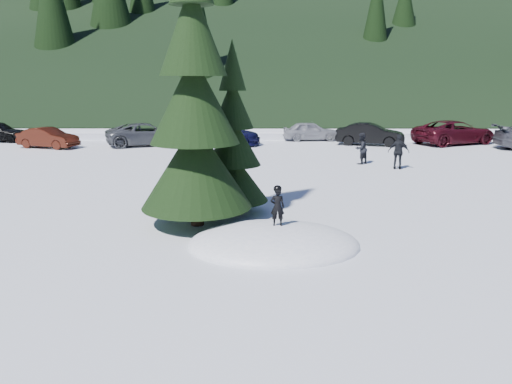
{
  "coord_description": "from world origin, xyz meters",
  "views": [
    {
      "loc": [
        -0.39,
        -12.3,
        4.25
      ],
      "look_at": [
        -0.47,
        1.34,
        1.1
      ],
      "focal_mm": 35.0,
      "sensor_mm": 36.0,
      "label": 1
    }
  ],
  "objects_px": {
    "car_2": "(147,134)",
    "car_6": "(454,132)",
    "spruce_tall": "(194,111)",
    "adult_1": "(399,152)",
    "car_3": "(220,133)",
    "car_5": "(370,134)",
    "adult_0": "(361,149)",
    "spruce_short": "(233,147)",
    "child_skier": "(277,207)",
    "car_1": "(48,138)",
    "car_4": "(311,131)"
  },
  "relations": [
    {
      "from": "child_skier",
      "to": "car_2",
      "type": "relative_size",
      "value": 0.19
    },
    {
      "from": "spruce_tall",
      "to": "car_3",
      "type": "distance_m",
      "value": 17.9
    },
    {
      "from": "spruce_tall",
      "to": "child_skier",
      "type": "xyz_separation_m",
      "value": [
        2.29,
        -1.64,
        -2.34
      ]
    },
    {
      "from": "spruce_short",
      "to": "car_6",
      "type": "xyz_separation_m",
      "value": [
        13.45,
        16.87,
        -1.34
      ]
    },
    {
      "from": "child_skier",
      "to": "car_2",
      "type": "height_order",
      "value": "child_skier"
    },
    {
      "from": "car_5",
      "to": "car_4",
      "type": "bearing_deg",
      "value": 72.14
    },
    {
      "from": "spruce_tall",
      "to": "child_skier",
      "type": "height_order",
      "value": "spruce_tall"
    },
    {
      "from": "child_skier",
      "to": "spruce_tall",
      "type": "bearing_deg",
      "value": -35.66
    },
    {
      "from": "car_6",
      "to": "car_5",
      "type": "bearing_deg",
      "value": 73.45
    },
    {
      "from": "adult_0",
      "to": "car_3",
      "type": "distance_m",
      "value": 10.4
    },
    {
      "from": "spruce_tall",
      "to": "car_6",
      "type": "xyz_separation_m",
      "value": [
        14.45,
        18.27,
        -2.56
      ]
    },
    {
      "from": "car_5",
      "to": "car_6",
      "type": "height_order",
      "value": "car_6"
    },
    {
      "from": "spruce_short",
      "to": "car_3",
      "type": "relative_size",
      "value": 1.04
    },
    {
      "from": "adult_0",
      "to": "car_1",
      "type": "height_order",
      "value": "adult_0"
    },
    {
      "from": "spruce_short",
      "to": "adult_0",
      "type": "bearing_deg",
      "value": 57.29
    },
    {
      "from": "spruce_tall",
      "to": "car_5",
      "type": "height_order",
      "value": "spruce_tall"
    },
    {
      "from": "child_skier",
      "to": "car_4",
      "type": "bearing_deg",
      "value": -98.1
    },
    {
      "from": "spruce_tall",
      "to": "child_skier",
      "type": "bearing_deg",
      "value": -35.58
    },
    {
      "from": "car_2",
      "to": "car_6",
      "type": "bearing_deg",
      "value": -109.14
    },
    {
      "from": "car_6",
      "to": "adult_0",
      "type": "bearing_deg",
      "value": 112.65
    },
    {
      "from": "car_4",
      "to": "adult_1",
      "type": "bearing_deg",
      "value": -167.98
    },
    {
      "from": "spruce_short",
      "to": "child_skier",
      "type": "distance_m",
      "value": 3.49
    },
    {
      "from": "adult_0",
      "to": "car_3",
      "type": "bearing_deg",
      "value": -83.14
    },
    {
      "from": "adult_1",
      "to": "car_2",
      "type": "distance_m",
      "value": 15.99
    },
    {
      "from": "child_skier",
      "to": "car_5",
      "type": "distance_m",
      "value": 20.39
    },
    {
      "from": "adult_1",
      "to": "car_1",
      "type": "bearing_deg",
      "value": -3.05
    },
    {
      "from": "car_1",
      "to": "car_3",
      "type": "distance_m",
      "value": 10.54
    },
    {
      "from": "car_1",
      "to": "car_3",
      "type": "bearing_deg",
      "value": -64.82
    },
    {
      "from": "spruce_tall",
      "to": "adult_1",
      "type": "distance_m",
      "value": 12.66
    },
    {
      "from": "spruce_tall",
      "to": "spruce_short",
      "type": "height_order",
      "value": "spruce_tall"
    },
    {
      "from": "car_3",
      "to": "car_4",
      "type": "height_order",
      "value": "car_3"
    },
    {
      "from": "car_3",
      "to": "car_6",
      "type": "height_order",
      "value": "car_6"
    },
    {
      "from": "car_1",
      "to": "car_5",
      "type": "xyz_separation_m",
      "value": [
        20.0,
        1.4,
        0.08
      ]
    },
    {
      "from": "spruce_tall",
      "to": "child_skier",
      "type": "distance_m",
      "value": 3.66
    },
    {
      "from": "adult_0",
      "to": "car_3",
      "type": "height_order",
      "value": "adult_0"
    },
    {
      "from": "car_5",
      "to": "car_1",
      "type": "bearing_deg",
      "value": 110.12
    },
    {
      "from": "adult_0",
      "to": "car_5",
      "type": "relative_size",
      "value": 0.37
    },
    {
      "from": "car_4",
      "to": "car_6",
      "type": "relative_size",
      "value": 0.69
    },
    {
      "from": "spruce_short",
      "to": "car_4",
      "type": "bearing_deg",
      "value": 76.89
    },
    {
      "from": "car_1",
      "to": "car_6",
      "type": "relative_size",
      "value": 0.69
    },
    {
      "from": "spruce_tall",
      "to": "car_2",
      "type": "height_order",
      "value": "spruce_tall"
    },
    {
      "from": "spruce_tall",
      "to": "adult_1",
      "type": "height_order",
      "value": "spruce_tall"
    },
    {
      "from": "adult_0",
      "to": "car_6",
      "type": "relative_size",
      "value": 0.29
    },
    {
      "from": "spruce_short",
      "to": "child_skier",
      "type": "xyz_separation_m",
      "value": [
        1.29,
        -3.04,
        -1.12
      ]
    },
    {
      "from": "car_3",
      "to": "car_5",
      "type": "xyz_separation_m",
      "value": [
        9.56,
        -0.05,
        -0.04
      ]
    },
    {
      "from": "car_6",
      "to": "child_skier",
      "type": "bearing_deg",
      "value": 125.7
    },
    {
      "from": "spruce_tall",
      "to": "spruce_short",
      "type": "bearing_deg",
      "value": 54.46
    },
    {
      "from": "spruce_short",
      "to": "car_2",
      "type": "relative_size",
      "value": 1.05
    },
    {
      "from": "spruce_tall",
      "to": "car_4",
      "type": "height_order",
      "value": "spruce_tall"
    },
    {
      "from": "child_skier",
      "to": "car_6",
      "type": "relative_size",
      "value": 0.18
    }
  ]
}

